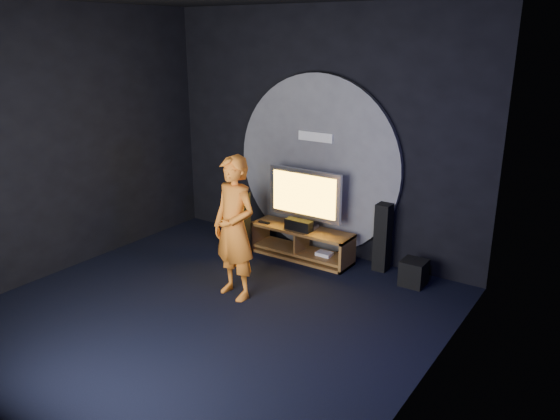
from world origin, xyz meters
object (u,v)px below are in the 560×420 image
object	(u,v)px
subwoofer	(414,273)
player	(234,228)
media_console	(302,245)
tv	(305,196)
tower_speaker_right	(383,237)
tower_speaker_left	(241,224)

from	to	relation	value
subwoofer	player	world-z (taller)	player
subwoofer	media_console	bearing A→B (deg)	-178.46
tv	tower_speaker_right	distance (m)	1.23
tower_speaker_left	subwoofer	size ratio (longest dim) A/B	2.81
tv	media_console	bearing A→B (deg)	-84.36
media_console	tower_speaker_left	world-z (taller)	tower_speaker_left
tower_speaker_right	tv	bearing A→B (deg)	-170.35
tv	subwoofer	world-z (taller)	tv
player	tower_speaker_left	bearing A→B (deg)	135.15
tower_speaker_left	tv	bearing A→B (deg)	31.27
tower_speaker_left	subwoofer	distance (m)	2.52
media_console	tower_speaker_left	bearing A→B (deg)	-152.68
media_console	tower_speaker_right	distance (m)	1.19
player	media_console	bearing A→B (deg)	98.59
tv	tower_speaker_right	size ratio (longest dim) A/B	1.21
media_console	player	world-z (taller)	player
tv	subwoofer	distance (m)	1.83
tower_speaker_left	player	size ratio (longest dim) A/B	0.53
player	tv	bearing A→B (deg)	98.91
tower_speaker_right	subwoofer	size ratio (longest dim) A/B	2.81
player	tower_speaker_right	bearing A→B (deg)	66.30
tv	subwoofer	xyz separation A→B (m)	(1.68, -0.02, -0.75)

